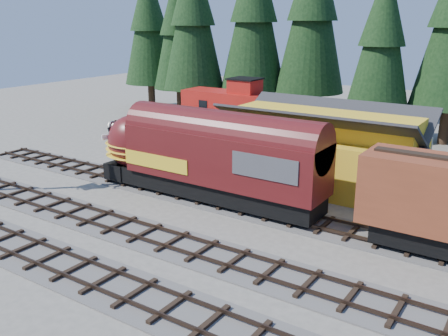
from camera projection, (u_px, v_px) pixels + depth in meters
The scene contains 8 objects.
ground at pixel (236, 241), 24.66m from camera, with size 120.00×120.00×0.00m, color #6B665B.
track_main_south at pixel (442, 327), 17.74m from camera, with size 68.00×3.20×0.33m.
track_spur at pixel (249, 141), 44.29m from camera, with size 32.00×3.20×0.33m.
depot at pixel (323, 141), 32.16m from camera, with size 12.80×7.00×5.30m.
locomotive at pixel (200, 159), 29.83m from camera, with size 15.49×3.08×4.21m.
caboose at pixel (236, 112), 44.34m from camera, with size 9.93×2.88×5.17m.
pickup_truck_a at pixel (214, 156), 36.25m from camera, with size 3.17×6.88×1.91m, color black.
pickup_truck_b at pixel (142, 141), 40.96m from camera, with size 2.43×5.98×1.73m, color #ABADB3.
Camera 1 is at (12.04, -19.08, 10.60)m, focal length 40.00 mm.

